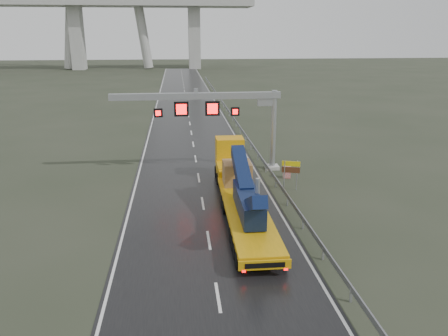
{
  "coord_description": "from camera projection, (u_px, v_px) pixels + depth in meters",
  "views": [
    {
      "loc": [
        -1.62,
        -19.84,
        11.95
      ],
      "look_at": [
        1.39,
        8.36,
        3.2
      ],
      "focal_mm": 35.0,
      "sensor_mm": 36.0,
      "label": 1
    }
  ],
  "objects": [
    {
      "name": "guardrail",
      "position": [
        244.0,
        133.0,
        51.46
      ],
      "size": [
        0.2,
        140.0,
        1.4
      ],
      "primitive_type": null,
      "color": "gray",
      "rests_on": "ground"
    },
    {
      "name": "ground",
      "position": [
        214.0,
        275.0,
        22.54
      ],
      "size": [
        400.0,
        400.0,
        0.0
      ],
      "primitive_type": "plane",
      "color": "#293022",
      "rests_on": "ground"
    },
    {
      "name": "sign_gantry",
      "position": [
        220.0,
        109.0,
        38.2
      ],
      "size": [
        14.9,
        1.2,
        7.42
      ],
      "color": "#A8A8A4",
      "rests_on": "ground"
    },
    {
      "name": "heavy_haul_truck",
      "position": [
        239.0,
        182.0,
        31.64
      ],
      "size": [
        2.82,
        17.86,
        4.18
      ],
      "rotation": [
        0.0,
        0.0,
        -0.01
      ],
      "color": "#DE9D0C",
      "rests_on": "ground"
    },
    {
      "name": "exit_sign_pair",
      "position": [
        291.0,
        170.0,
        34.34
      ],
      "size": [
        1.38,
        0.49,
        2.44
      ],
      "rotation": [
        0.0,
        0.0,
        -0.31
      ],
      "color": "#9D9FA5",
      "rests_on": "ground"
    },
    {
      "name": "road",
      "position": [
        190.0,
        124.0,
        60.54
      ],
      "size": [
        11.0,
        200.0,
        0.02
      ],
      "primitive_type": "cube",
      "color": "black",
      "rests_on": "ground"
    },
    {
      "name": "striped_barrier",
      "position": [
        287.0,
        172.0,
        37.63
      ],
      "size": [
        0.69,
        0.46,
        1.07
      ],
      "primitive_type": "cube",
      "rotation": [
        0.0,
        0.0,
        -0.2
      ],
      "color": "red",
      "rests_on": "ground"
    }
  ]
}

